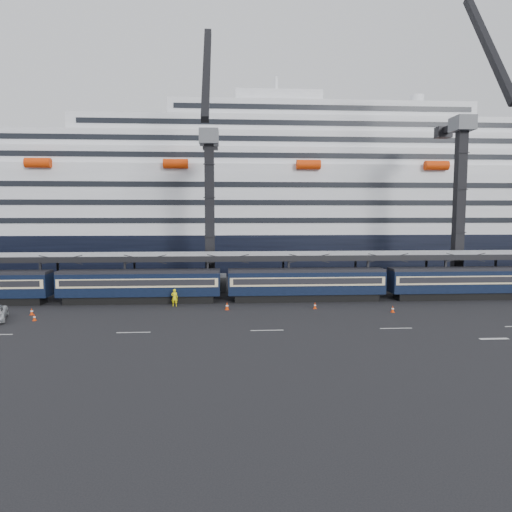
# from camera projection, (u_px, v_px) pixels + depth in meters

# --- Properties ---
(ground) EXTENTS (260.00, 260.00, 0.00)m
(ground) POSITION_uv_depth(u_px,v_px,m) (401.00, 318.00, 46.32)
(ground) COLOR black
(ground) RESTS_ON ground
(lane_markings) EXTENTS (111.00, 4.27, 0.02)m
(lane_markings) POSITION_uv_depth(u_px,v_px,m) (510.00, 330.00, 41.62)
(lane_markings) COLOR beige
(lane_markings) RESTS_ON ground
(train) EXTENTS (133.05, 3.00, 4.05)m
(train) POSITION_uv_depth(u_px,v_px,m) (333.00, 283.00, 55.77)
(train) COLOR black
(train) RESTS_ON ground
(canopy) EXTENTS (130.00, 6.25, 5.53)m
(canopy) POSITION_uv_depth(u_px,v_px,m) (362.00, 255.00, 59.75)
(canopy) COLOR #97989E
(canopy) RESTS_ON ground
(cruise_ship) EXTENTS (214.09, 28.84, 34.00)m
(cruise_ship) POSITION_uv_depth(u_px,v_px,m) (310.00, 205.00, 90.83)
(cruise_ship) COLOR black
(cruise_ship) RESTS_ON ground
(crane_dark_near) EXTENTS (4.50, 17.75, 35.08)m
(crane_dark_near) POSITION_uv_depth(u_px,v_px,m) (210.00, 204.00, 62.47)
(crane_dark_near) COLOR #4C4F54
(crane_dark_near) RESTS_ON ground
(crane_dark_mid) EXTENTS (4.50, 18.24, 39.64)m
(crane_dark_mid) POSITION_uv_depth(u_px,v_px,m) (461.00, 194.00, 63.50)
(crane_dark_mid) COLOR #4C4F54
(crane_dark_mid) RESTS_ON ground
(worker) EXTENTS (0.75, 0.50, 2.04)m
(worker) POSITION_uv_depth(u_px,v_px,m) (175.00, 298.00, 52.22)
(worker) COLOR #FFEE0D
(worker) RESTS_ON ground
(traffic_cone_a) EXTENTS (0.36, 0.36, 0.71)m
(traffic_cone_a) POSITION_uv_depth(u_px,v_px,m) (34.00, 317.00, 45.24)
(traffic_cone_a) COLOR red
(traffic_cone_a) RESTS_ON ground
(traffic_cone_b) EXTENTS (0.38, 0.38, 0.76)m
(traffic_cone_b) POSITION_uv_depth(u_px,v_px,m) (32.00, 311.00, 47.86)
(traffic_cone_b) COLOR red
(traffic_cone_b) RESTS_ON ground
(traffic_cone_c) EXTENTS (0.44, 0.44, 0.87)m
(traffic_cone_c) POSITION_uv_depth(u_px,v_px,m) (227.00, 306.00, 50.44)
(traffic_cone_c) COLOR red
(traffic_cone_c) RESTS_ON ground
(traffic_cone_d) EXTENTS (0.38, 0.38, 0.75)m
(traffic_cone_d) POSITION_uv_depth(u_px,v_px,m) (315.00, 305.00, 50.96)
(traffic_cone_d) COLOR red
(traffic_cone_d) RESTS_ON ground
(traffic_cone_e) EXTENTS (0.38, 0.38, 0.77)m
(traffic_cone_e) POSITION_uv_depth(u_px,v_px,m) (393.00, 309.00, 49.09)
(traffic_cone_e) COLOR red
(traffic_cone_e) RESTS_ON ground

